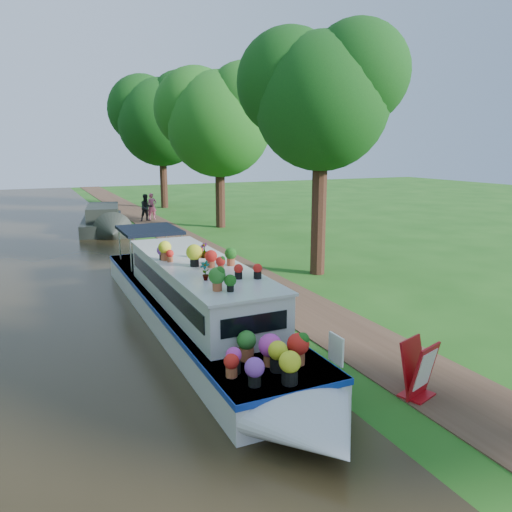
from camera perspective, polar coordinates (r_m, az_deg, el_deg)
The scene contains 12 objects.
ground at distance 14.80m, azimuth 0.58°, elevation -6.17°, with size 100.00×100.00×0.00m, color #1A4F13.
canal_water at distance 13.49m, azimuth -23.39°, elevation -9.06°, with size 10.00×100.00×0.02m, color black.
towpath at distance 15.32m, azimuth 4.65°, elevation -5.50°, with size 2.20×100.00×0.03m, color #442E20.
plant_boat at distance 12.90m, azimuth -6.66°, elevation -5.10°, with size 2.29×13.52×2.29m.
tree_near_overhang at distance 18.64m, azimuth 7.41°, elevation 18.12°, with size 5.52×5.28×8.99m.
tree_near_mid at distance 29.72m, azimuth -4.33°, elevation 15.69°, with size 6.90×6.60×9.40m.
tree_near_far at distance 40.09m, azimuth -10.85°, elevation 15.52°, with size 7.59×7.26×10.30m.
second_boat at distance 29.80m, azimuth -17.06°, elevation 3.89°, with size 3.24×7.74×1.44m.
sandwich_board at distance 10.20m, azimuth 18.11°, elevation -12.49°, with size 0.74×0.74×1.10m.
pedestrian_pink at distance 33.54m, azimuth -11.80°, elevation 5.58°, with size 0.62×0.41×1.71m, color pink.
pedestrian_dark at distance 32.85m, azimuth -12.42°, elevation 5.43°, with size 0.84×0.65×1.72m, color black.
verge_plant at distance 13.06m, azimuth 1.36°, elevation -7.63°, with size 0.43×0.38×0.48m, color #23621D.
Camera 1 is at (-6.06, -12.65, 4.71)m, focal length 35.00 mm.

